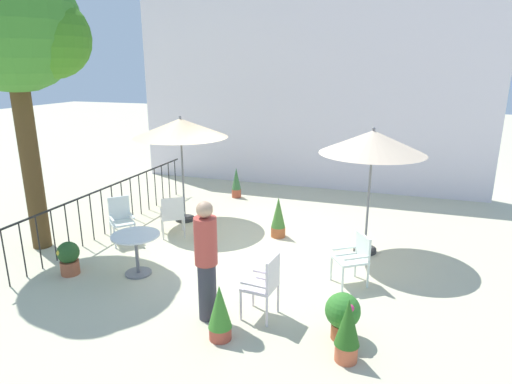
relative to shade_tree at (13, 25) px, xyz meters
name	(u,v)px	position (x,y,z in m)	size (l,w,h in m)	color
ground_plane	(247,246)	(3.88, 1.29, -4.20)	(60.00, 60.00, 0.00)	beige
villa_facade	(305,94)	(3.88, 6.26, -1.47)	(10.38, 0.30, 5.47)	white
terrace_railing	(112,200)	(0.73, 1.29, -3.53)	(0.03, 6.00, 1.01)	black
shade_tree	(13,25)	(0.00, 0.00, 0.00)	(2.53, 2.41, 5.44)	#50391D
patio_umbrella_0	(181,129)	(1.96, 2.29, -2.04)	(2.12, 2.12, 2.45)	#2D2D2D
patio_umbrella_1	(373,143)	(6.16, 1.78, -2.05)	(1.95, 1.95, 2.45)	#2D2D2D
cafe_table_0	(136,246)	(2.48, -0.46, -3.69)	(0.83, 0.83, 0.74)	silver
patio_chair_0	(265,283)	(5.00, -1.05, -3.65)	(0.49, 0.49, 0.96)	silver
patio_chair_1	(121,217)	(1.36, 0.69, -3.67)	(0.61, 0.61, 0.95)	white
patio_chair_2	(173,214)	(2.21, 1.29, -3.70)	(0.66, 0.65, 0.89)	silver
patio_chair_3	(355,256)	(6.09, 0.40, -3.71)	(0.66, 0.65, 0.85)	white
potted_plant_0	(220,312)	(4.60, -1.74, -3.81)	(0.32, 0.32, 0.79)	#B04A37
potted_plant_1	(348,329)	(6.24, -1.65, -3.77)	(0.31, 0.31, 0.85)	#CE623F
potted_plant_2	(278,217)	(4.33, 2.01, -3.77)	(0.31, 0.31, 0.88)	#B75C31
potted_plant_3	(205,221)	(2.94, 1.36, -3.80)	(0.36, 0.36, 0.76)	#A25638
potted_plant_4	(343,314)	(6.13, -1.21, -3.83)	(0.47, 0.47, 0.65)	#AD5932
potted_plant_5	(69,257)	(1.36, -0.84, -3.89)	(0.38, 0.38, 0.60)	#A65738
potted_plant_6	(236,183)	(2.43, 4.44, -3.79)	(0.26, 0.26, 0.84)	#AE4C31
standing_person	(206,259)	(4.23, -1.33, -3.29)	(0.35, 0.35, 1.77)	#33333D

